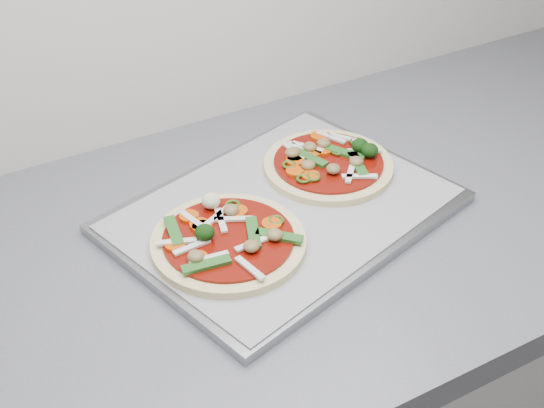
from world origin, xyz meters
TOP-DOWN VIEW (x-y plane):
  - baking_tray at (0.62, 1.32)m, footprint 0.49×0.41m
  - parchment at (0.62, 1.32)m, footprint 0.47×0.39m
  - pizza_left at (0.52, 1.29)m, footprint 0.23×0.23m
  - pizza_right at (0.72, 1.37)m, footprint 0.23×0.23m

SIDE VIEW (x-z plane):
  - baking_tray at x=0.62m, z-range 0.90..0.91m
  - parchment at x=0.62m, z-range 0.91..0.92m
  - pizza_left at x=0.52m, z-range 0.91..0.94m
  - pizza_right at x=0.72m, z-range 0.91..0.94m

